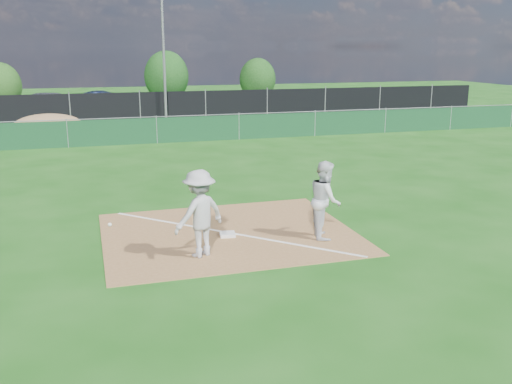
{
  "coord_description": "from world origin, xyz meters",
  "views": [
    {
      "loc": [
        -3.14,
        -11.87,
        4.44
      ],
      "look_at": [
        0.7,
        1.0,
        1.0
      ],
      "focal_mm": 40.0,
      "sensor_mm": 36.0,
      "label": 1
    }
  ],
  "objects_px": {
    "tree_left": "(0,86)",
    "tree_right": "(258,79)",
    "light_pole": "(164,54)",
    "play_at_first": "(200,213)",
    "car_right": "(233,101)",
    "car_mid": "(104,103)",
    "car_left": "(53,103)",
    "tree_mid": "(166,76)",
    "runner": "(325,200)",
    "first_base": "(228,234)"
  },
  "relations": [
    {
      "from": "light_pole",
      "to": "tree_left",
      "type": "bearing_deg",
      "value": 137.04
    },
    {
      "from": "play_at_first",
      "to": "car_left",
      "type": "relative_size",
      "value": 0.56
    },
    {
      "from": "car_left",
      "to": "tree_mid",
      "type": "bearing_deg",
      "value": -32.72
    },
    {
      "from": "tree_left",
      "to": "play_at_first",
      "type": "bearing_deg",
      "value": -76.52
    },
    {
      "from": "light_pole",
      "to": "runner",
      "type": "xyz_separation_m",
      "value": [
        0.64,
        -22.58,
        -3.07
      ]
    },
    {
      "from": "car_left",
      "to": "first_base",
      "type": "bearing_deg",
      "value": -148.69
    },
    {
      "from": "light_pole",
      "to": "tree_mid",
      "type": "distance_m",
      "value": 11.85
    },
    {
      "from": "play_at_first",
      "to": "runner",
      "type": "xyz_separation_m",
      "value": [
        3.1,
        0.44,
        -0.05
      ]
    },
    {
      "from": "car_mid",
      "to": "first_base",
      "type": "bearing_deg",
      "value": -167.34
    },
    {
      "from": "play_at_first",
      "to": "car_mid",
      "type": "relative_size",
      "value": 0.57
    },
    {
      "from": "car_right",
      "to": "tree_mid",
      "type": "distance_m",
      "value": 7.76
    },
    {
      "from": "car_left",
      "to": "car_mid",
      "type": "height_order",
      "value": "car_left"
    },
    {
      "from": "first_base",
      "to": "car_right",
      "type": "bearing_deg",
      "value": 75.41
    },
    {
      "from": "runner",
      "to": "car_left",
      "type": "distance_m",
      "value": 28.92
    },
    {
      "from": "light_pole",
      "to": "car_left",
      "type": "xyz_separation_m",
      "value": [
        -6.66,
        5.4,
        -3.19
      ]
    },
    {
      "from": "light_pole",
      "to": "car_left",
      "type": "bearing_deg",
      "value": 140.99
    },
    {
      "from": "light_pole",
      "to": "car_mid",
      "type": "distance_m",
      "value": 7.17
    },
    {
      "from": "car_mid",
      "to": "car_right",
      "type": "relative_size",
      "value": 0.98
    },
    {
      "from": "play_at_first",
      "to": "car_right",
      "type": "xyz_separation_m",
      "value": [
        7.86,
        27.94,
        -0.28
      ]
    },
    {
      "from": "tree_mid",
      "to": "car_mid",
      "type": "bearing_deg",
      "value": -129.58
    },
    {
      "from": "tree_left",
      "to": "tree_right",
      "type": "xyz_separation_m",
      "value": [
        19.43,
        1.7,
        0.07
      ]
    },
    {
      "from": "runner",
      "to": "tree_mid",
      "type": "xyz_separation_m",
      "value": [
        1.06,
        34.16,
        1.21
      ]
    },
    {
      "from": "light_pole",
      "to": "car_left",
      "type": "distance_m",
      "value": 9.15
    },
    {
      "from": "play_at_first",
      "to": "car_right",
      "type": "relative_size",
      "value": 0.56
    },
    {
      "from": "car_left",
      "to": "tree_mid",
      "type": "xyz_separation_m",
      "value": [
        8.36,
        6.18,
        1.32
      ]
    },
    {
      "from": "car_mid",
      "to": "light_pole",
      "type": "bearing_deg",
      "value": -139.04
    },
    {
      "from": "car_mid",
      "to": "play_at_first",
      "type": "bearing_deg",
      "value": -169.25
    },
    {
      "from": "light_pole",
      "to": "play_at_first",
      "type": "distance_m",
      "value": 23.35
    },
    {
      "from": "tree_left",
      "to": "tree_right",
      "type": "distance_m",
      "value": 19.5
    },
    {
      "from": "tree_left",
      "to": "tree_right",
      "type": "bearing_deg",
      "value": 4.99
    },
    {
      "from": "car_left",
      "to": "tree_left",
      "type": "bearing_deg",
      "value": 61.66
    },
    {
      "from": "car_mid",
      "to": "car_right",
      "type": "xyz_separation_m",
      "value": [
        8.8,
        -0.51,
        -0.08
      ]
    },
    {
      "from": "runner",
      "to": "car_right",
      "type": "distance_m",
      "value": 27.9
    },
    {
      "from": "car_left",
      "to": "tree_right",
      "type": "bearing_deg",
      "value": -48.88
    },
    {
      "from": "car_right",
      "to": "tree_left",
      "type": "bearing_deg",
      "value": 86.9
    },
    {
      "from": "play_at_first",
      "to": "tree_right",
      "type": "bearing_deg",
      "value": 71.28
    },
    {
      "from": "car_right",
      "to": "tree_right",
      "type": "distance_m",
      "value": 7.47
    },
    {
      "from": "tree_right",
      "to": "car_right",
      "type": "bearing_deg",
      "value": -120.63
    },
    {
      "from": "runner",
      "to": "car_left",
      "type": "relative_size",
      "value": 0.39
    },
    {
      "from": "first_base",
      "to": "runner",
      "type": "height_order",
      "value": "runner"
    },
    {
      "from": "tree_left",
      "to": "light_pole",
      "type": "bearing_deg",
      "value": -42.96
    },
    {
      "from": "tree_right",
      "to": "car_left",
      "type": "bearing_deg",
      "value": -159.66
    },
    {
      "from": "tree_right",
      "to": "play_at_first",
      "type": "bearing_deg",
      "value": -108.72
    },
    {
      "from": "car_left",
      "to": "tree_mid",
      "type": "relative_size",
      "value": 1.14
    },
    {
      "from": "first_base",
      "to": "play_at_first",
      "type": "height_order",
      "value": "play_at_first"
    },
    {
      "from": "play_at_first",
      "to": "car_mid",
      "type": "distance_m",
      "value": 28.46
    },
    {
      "from": "play_at_first",
      "to": "car_mid",
      "type": "bearing_deg",
      "value": 91.89
    },
    {
      "from": "car_left",
      "to": "tree_mid",
      "type": "height_order",
      "value": "tree_mid"
    },
    {
      "from": "runner",
      "to": "car_right",
      "type": "xyz_separation_m",
      "value": [
        4.76,
        27.49,
        -0.24
      ]
    },
    {
      "from": "car_mid",
      "to": "tree_left",
      "type": "xyz_separation_m",
      "value": [
        -6.87,
        4.15,
        0.98
      ]
    }
  ]
}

